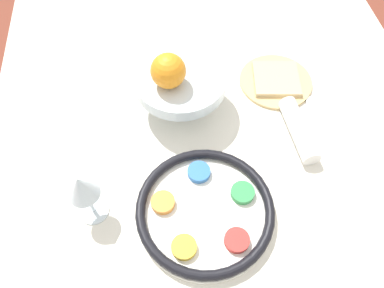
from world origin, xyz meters
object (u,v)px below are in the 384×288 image
object	(u,v)px
orange_fruit	(168,71)
bread_plate	(276,80)
napkin_roll	(299,130)
wine_glass	(82,189)
fruit_stand	(181,83)
seder_plate	(205,210)

from	to	relation	value
orange_fruit	bread_plate	bearing A→B (deg)	-78.05
bread_plate	napkin_roll	xyz separation A→B (m)	(-0.17, -0.01, 0.01)
wine_glass	bread_plate	world-z (taller)	wine_glass
wine_glass	napkin_roll	bearing A→B (deg)	-74.50
fruit_stand	orange_fruit	distance (m)	0.07
napkin_roll	seder_plate	bearing A→B (deg)	124.11
seder_plate	fruit_stand	bearing A→B (deg)	2.83
orange_fruit	seder_plate	bearing A→B (deg)	-171.36
seder_plate	napkin_roll	bearing A→B (deg)	-55.89
fruit_stand	napkin_roll	bearing A→B (deg)	-116.24
seder_plate	orange_fruit	distance (m)	0.30
wine_glass	orange_fruit	xyz separation A→B (m)	(0.24, -0.18, 0.04)
wine_glass	orange_fruit	bearing A→B (deg)	-37.62
napkin_roll	orange_fruit	bearing A→B (deg)	69.09
seder_plate	orange_fruit	bearing A→B (deg)	8.64
seder_plate	wine_glass	distance (m)	0.24
seder_plate	bread_plate	size ratio (longest dim) A/B	1.52
bread_plate	napkin_roll	size ratio (longest dim) A/B	1.09
bread_plate	napkin_roll	distance (m)	0.17
fruit_stand	orange_fruit	world-z (taller)	orange_fruit
bread_plate	wine_glass	bearing A→B (deg)	122.85
seder_plate	napkin_roll	distance (m)	0.29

